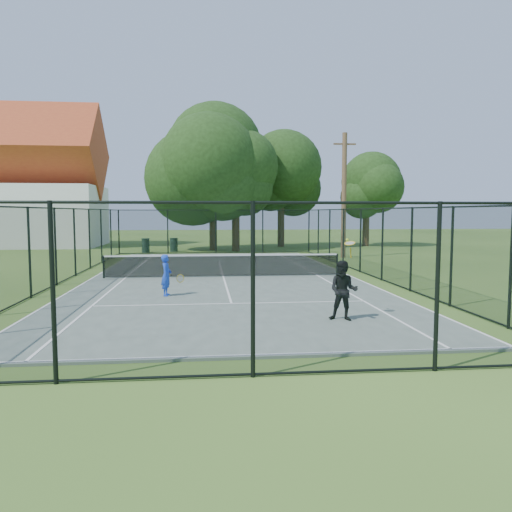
{
  "coord_description": "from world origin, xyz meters",
  "views": [
    {
      "loc": [
        -0.81,
        -21.27,
        2.81
      ],
      "look_at": [
        1.1,
        -3.0,
        1.2
      ],
      "focal_mm": 35.0,
      "sensor_mm": 36.0,
      "label": 1
    }
  ],
  "objects": [
    {
      "name": "tree_near_right",
      "position": [
        5.51,
        19.37,
        5.54
      ],
      "size": [
        6.32,
        6.32,
        8.72
      ],
      "color": "#332114",
      "rests_on": "ground"
    },
    {
      "name": "tennis_court",
      "position": [
        0.0,
        0.0,
        0.03
      ],
      "size": [
        11.0,
        24.0,
        0.06
      ],
      "primitive_type": "cube",
      "color": "#536158",
      "rests_on": "ground"
    },
    {
      "name": "tennis_net",
      "position": [
        0.0,
        0.0,
        0.58
      ],
      "size": [
        10.08,
        0.08,
        0.95
      ],
      "color": "black",
      "rests_on": "tennis_court"
    },
    {
      "name": "building",
      "position": [
        -17.0,
        22.0,
        4.93
      ],
      "size": [
        15.3,
        8.15,
        11.87
      ],
      "color": "silver",
      "rests_on": "ground"
    },
    {
      "name": "utility_pole",
      "position": [
        7.83,
        9.0,
        3.9
      ],
      "size": [
        1.4,
        0.3,
        7.68
      ],
      "color": "#4C3823",
      "rests_on": "ground"
    },
    {
      "name": "trash_bin_left",
      "position": [
        -4.9,
        14.29,
        0.5
      ],
      "size": [
        0.58,
        0.58,
        0.99
      ],
      "color": "black",
      "rests_on": "ground"
    },
    {
      "name": "player_blue",
      "position": [
        -2.05,
        -4.72,
        0.74
      ],
      "size": [
        0.78,
        0.54,
        1.37
      ],
      "color": "blue",
      "rests_on": "tennis_court"
    },
    {
      "name": "tree_near_mid",
      "position": [
        1.51,
        15.07,
        4.7
      ],
      "size": [
        5.83,
        5.83,
        7.63
      ],
      "color": "#332114",
      "rests_on": "ground"
    },
    {
      "name": "trash_bin_right",
      "position": [
        -2.96,
        14.88,
        0.5
      ],
      "size": [
        0.58,
        0.58,
        0.98
      ],
      "color": "black",
      "rests_on": "ground"
    },
    {
      "name": "tree_far_right",
      "position": [
        12.68,
        19.25,
        4.1
      ],
      "size": [
        5.01,
        5.01,
        6.62
      ],
      "color": "#332114",
      "rests_on": "ground"
    },
    {
      "name": "tree_near_left",
      "position": [
        -0.11,
        16.3,
        6.0
      ],
      "size": [
        7.47,
        7.47,
        9.75
      ],
      "color": "#332114",
      "rests_on": "ground"
    },
    {
      "name": "ground",
      "position": [
        0.0,
        0.0,
        0.0
      ],
      "size": [
        120.0,
        120.0,
        0.0
      ],
      "primitive_type": "plane",
      "color": "#38561D"
    },
    {
      "name": "fence",
      "position": [
        0.0,
        0.0,
        1.5
      ],
      "size": [
        13.1,
        26.1,
        3.0
      ],
      "color": "black",
      "rests_on": "ground"
    },
    {
      "name": "player_black",
      "position": [
        2.71,
        -9.02,
        0.83
      ],
      "size": [
        0.91,
        1.08,
        2.06
      ],
      "color": "black",
      "rests_on": "tennis_court"
    }
  ]
}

